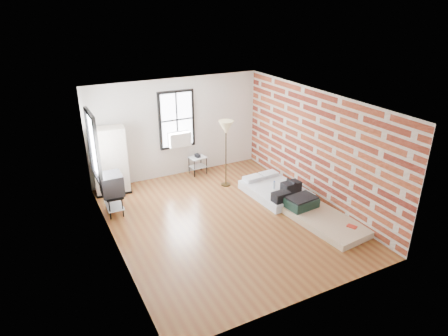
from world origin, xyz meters
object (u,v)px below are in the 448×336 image
side_table (198,161)px  floor_lamp (226,130)px  wardrobe (110,161)px  mattress_main (276,190)px  mattress_bare (320,217)px  tv_stand (112,185)px

side_table → floor_lamp: (0.38, -1.06, 1.17)m
wardrobe → floor_lamp: floor_lamp is taller
mattress_main → floor_lamp: bearing=123.7°
floor_lamp → mattress_bare: bearing=-69.2°
mattress_main → mattress_bare: (0.16, -1.58, -0.02)m
mattress_main → mattress_bare: mattress_main is taller
floor_lamp → mattress_main: bearing=-52.7°
mattress_bare → side_table: 4.05m
tv_stand → wardrobe: bearing=80.8°
side_table → wardrobe: bearing=-178.4°
mattress_main → side_table: (-1.25, 2.21, 0.26)m
mattress_bare → floor_lamp: (-1.04, 2.72, 1.46)m
mattress_bare → wardrobe: bearing=131.0°
mattress_bare → side_table: size_ratio=3.31×
mattress_main → side_table: bearing=116.0°
mattress_bare → wardrobe: wardrobe is taller
wardrobe → tv_stand: 1.15m
floor_lamp → tv_stand: (-3.09, -0.12, -0.87)m
wardrobe → tv_stand: bearing=-94.8°
mattress_main → mattress_bare: 1.59m
side_table → tv_stand: size_ratio=0.61×
mattress_main → side_table: size_ratio=2.86×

